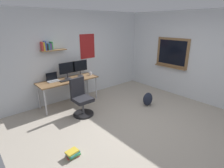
{
  "coord_description": "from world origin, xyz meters",
  "views": [
    {
      "loc": [
        -2.79,
        -2.35,
        2.24
      ],
      "look_at": [
        -0.14,
        0.73,
        0.85
      ],
      "focal_mm": 28.67,
      "sensor_mm": 36.0,
      "label": 1
    }
  ],
  "objects_px": {
    "computer_mouse": "(76,78)",
    "backpack": "(148,99)",
    "laptop": "(53,79)",
    "monitor_secondary": "(80,67)",
    "office_chair": "(81,99)",
    "monitor_primary": "(67,69)",
    "keyboard": "(67,80)",
    "book_stack_on_floor": "(73,153)",
    "coffee_mug": "(91,73)",
    "desk": "(68,82)"
  },
  "relations": [
    {
      "from": "office_chair",
      "to": "coffee_mug",
      "type": "bearing_deg",
      "value": 42.65
    },
    {
      "from": "backpack",
      "to": "coffee_mug",
      "type": "bearing_deg",
      "value": 120.16
    },
    {
      "from": "laptop",
      "to": "book_stack_on_floor",
      "type": "height_order",
      "value": "laptop"
    },
    {
      "from": "monitor_primary",
      "to": "keyboard",
      "type": "height_order",
      "value": "monitor_primary"
    },
    {
      "from": "monitor_primary",
      "to": "book_stack_on_floor",
      "type": "relative_size",
      "value": 1.87
    },
    {
      "from": "laptop",
      "to": "office_chair",
      "type": "bearing_deg",
      "value": -71.27
    },
    {
      "from": "desk",
      "to": "office_chair",
      "type": "distance_m",
      "value": 0.82
    },
    {
      "from": "keyboard",
      "to": "backpack",
      "type": "height_order",
      "value": "keyboard"
    },
    {
      "from": "monitor_primary",
      "to": "computer_mouse",
      "type": "bearing_deg",
      "value": -47.87
    },
    {
      "from": "laptop",
      "to": "backpack",
      "type": "height_order",
      "value": "laptop"
    },
    {
      "from": "desk",
      "to": "monitor_secondary",
      "type": "height_order",
      "value": "monitor_secondary"
    },
    {
      "from": "desk",
      "to": "book_stack_on_floor",
      "type": "height_order",
      "value": "desk"
    },
    {
      "from": "computer_mouse",
      "to": "coffee_mug",
      "type": "relative_size",
      "value": 1.13
    },
    {
      "from": "book_stack_on_floor",
      "to": "office_chair",
      "type": "bearing_deg",
      "value": 52.54
    },
    {
      "from": "keyboard",
      "to": "laptop",
      "type": "bearing_deg",
      "value": 143.59
    },
    {
      "from": "keyboard",
      "to": "computer_mouse",
      "type": "relative_size",
      "value": 3.56
    },
    {
      "from": "book_stack_on_floor",
      "to": "laptop",
      "type": "bearing_deg",
      "value": 73.44
    },
    {
      "from": "laptop",
      "to": "monitor_primary",
      "type": "distance_m",
      "value": 0.48
    },
    {
      "from": "office_chair",
      "to": "laptop",
      "type": "bearing_deg",
      "value": 108.73
    },
    {
      "from": "coffee_mug",
      "to": "backpack",
      "type": "bearing_deg",
      "value": -59.84
    },
    {
      "from": "office_chair",
      "to": "monitor_primary",
      "type": "xyz_separation_m",
      "value": [
        0.11,
        0.87,
        0.6
      ]
    },
    {
      "from": "backpack",
      "to": "monitor_primary",
      "type": "bearing_deg",
      "value": 133.97
    },
    {
      "from": "keyboard",
      "to": "book_stack_on_floor",
      "type": "relative_size",
      "value": 1.49
    },
    {
      "from": "office_chair",
      "to": "monitor_secondary",
      "type": "height_order",
      "value": "monitor_secondary"
    },
    {
      "from": "coffee_mug",
      "to": "backpack",
      "type": "relative_size",
      "value": 0.24
    },
    {
      "from": "desk",
      "to": "laptop",
      "type": "height_order",
      "value": "laptop"
    },
    {
      "from": "computer_mouse",
      "to": "coffee_mug",
      "type": "bearing_deg",
      "value": 5.21
    },
    {
      "from": "office_chair",
      "to": "keyboard",
      "type": "bearing_deg",
      "value": 91.27
    },
    {
      "from": "keyboard",
      "to": "computer_mouse",
      "type": "height_order",
      "value": "computer_mouse"
    },
    {
      "from": "office_chair",
      "to": "laptop",
      "type": "distance_m",
      "value": 1.04
    },
    {
      "from": "desk",
      "to": "book_stack_on_floor",
      "type": "xyz_separation_m",
      "value": [
        -1.02,
        -2.02,
        -0.61
      ]
    },
    {
      "from": "monitor_primary",
      "to": "laptop",
      "type": "bearing_deg",
      "value": 173.48
    },
    {
      "from": "monitor_secondary",
      "to": "computer_mouse",
      "type": "bearing_deg",
      "value": -147.72
    },
    {
      "from": "coffee_mug",
      "to": "backpack",
      "type": "distance_m",
      "value": 1.86
    },
    {
      "from": "desk",
      "to": "computer_mouse",
      "type": "height_order",
      "value": "computer_mouse"
    },
    {
      "from": "computer_mouse",
      "to": "backpack",
      "type": "relative_size",
      "value": 0.28
    },
    {
      "from": "office_chair",
      "to": "computer_mouse",
      "type": "xyz_separation_m",
      "value": [
        0.26,
        0.7,
        0.35
      ]
    },
    {
      "from": "monitor_primary",
      "to": "monitor_secondary",
      "type": "relative_size",
      "value": 1.0
    },
    {
      "from": "keyboard",
      "to": "backpack",
      "type": "xyz_separation_m",
      "value": [
        1.72,
        -1.48,
        -0.56
      ]
    },
    {
      "from": "laptop",
      "to": "monitor_primary",
      "type": "xyz_separation_m",
      "value": [
        0.42,
        -0.05,
        0.22
      ]
    },
    {
      "from": "book_stack_on_floor",
      "to": "monitor_primary",
      "type": "bearing_deg",
      "value": 63.26
    },
    {
      "from": "keyboard",
      "to": "coffee_mug",
      "type": "xyz_separation_m",
      "value": [
        0.83,
        0.05,
        0.04
      ]
    },
    {
      "from": "office_chair",
      "to": "backpack",
      "type": "height_order",
      "value": "office_chair"
    },
    {
      "from": "keyboard",
      "to": "coffee_mug",
      "type": "relative_size",
      "value": 4.02
    },
    {
      "from": "laptop",
      "to": "backpack",
      "type": "bearing_deg",
      "value": -40.14
    },
    {
      "from": "coffee_mug",
      "to": "book_stack_on_floor",
      "type": "bearing_deg",
      "value": -131.54
    },
    {
      "from": "monitor_primary",
      "to": "coffee_mug",
      "type": "height_order",
      "value": "monitor_primary"
    },
    {
      "from": "monitor_secondary",
      "to": "coffee_mug",
      "type": "relative_size",
      "value": 5.04
    },
    {
      "from": "office_chair",
      "to": "book_stack_on_floor",
      "type": "relative_size",
      "value": 3.83
    },
    {
      "from": "office_chair",
      "to": "monitor_secondary",
      "type": "xyz_separation_m",
      "value": [
        0.53,
        0.87,
        0.6
      ]
    }
  ]
}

